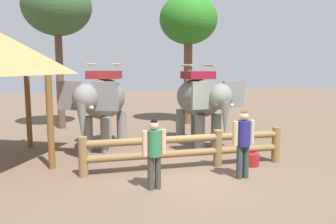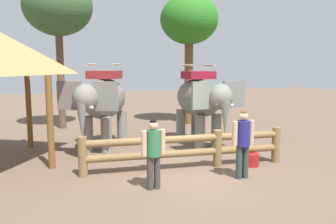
{
  "view_description": "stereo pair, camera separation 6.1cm",
  "coord_description": "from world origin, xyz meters",
  "px_view_note": "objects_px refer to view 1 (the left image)",
  "views": [
    {
      "loc": [
        -3.51,
        -8.09,
        2.82
      ],
      "look_at": [
        0.0,
        1.83,
        1.4
      ],
      "focal_mm": 35.92,
      "sensor_mm": 36.0,
      "label": 1
    },
    {
      "loc": [
        -3.45,
        -8.11,
        2.82
      ],
      "look_at": [
        0.0,
        1.83,
        1.4
      ],
      "focal_mm": 35.92,
      "sensor_mm": 36.0,
      "label": 2
    }
  ],
  "objects_px": {
    "log_fence": "(187,147)",
    "tourist_man_in_blue": "(243,139)",
    "feed_bucket": "(251,159)",
    "tree_far_left": "(188,22)",
    "elephant_near_left": "(102,101)",
    "elephant_center": "(201,100)",
    "tourist_woman_in_black": "(154,149)",
    "tree_back_center": "(57,8)"
  },
  "relations": [
    {
      "from": "tree_far_left",
      "to": "feed_bucket",
      "type": "distance_m",
      "value": 8.83
    },
    {
      "from": "tourist_woman_in_black",
      "to": "tree_back_center",
      "type": "xyz_separation_m",
      "value": [
        -1.72,
        8.89,
        4.46
      ]
    },
    {
      "from": "tree_far_left",
      "to": "tourist_man_in_blue",
      "type": "bearing_deg",
      "value": -103.28
    },
    {
      "from": "tree_far_left",
      "to": "tree_back_center",
      "type": "relative_size",
      "value": 0.93
    },
    {
      "from": "elephant_near_left",
      "to": "elephant_center",
      "type": "bearing_deg",
      "value": -10.4
    },
    {
      "from": "elephant_near_left",
      "to": "tourist_woman_in_black",
      "type": "xyz_separation_m",
      "value": [
        0.5,
        -4.4,
        -0.7
      ]
    },
    {
      "from": "log_fence",
      "to": "tourist_woman_in_black",
      "type": "bearing_deg",
      "value": -137.32
    },
    {
      "from": "elephant_center",
      "to": "tourist_woman_in_black",
      "type": "bearing_deg",
      "value": -127.68
    },
    {
      "from": "tourist_woman_in_black",
      "to": "feed_bucket",
      "type": "height_order",
      "value": "tourist_woman_in_black"
    },
    {
      "from": "elephant_near_left",
      "to": "tourist_woman_in_black",
      "type": "height_order",
      "value": "elephant_near_left"
    },
    {
      "from": "tree_back_center",
      "to": "feed_bucket",
      "type": "distance_m",
      "value": 10.76
    },
    {
      "from": "tourist_woman_in_black",
      "to": "tree_back_center",
      "type": "relative_size",
      "value": 0.24
    },
    {
      "from": "tree_far_left",
      "to": "tree_back_center",
      "type": "xyz_separation_m",
      "value": [
        -6.01,
        0.69,
        0.43
      ]
    },
    {
      "from": "tree_far_left",
      "to": "elephant_near_left",
      "type": "bearing_deg",
      "value": -141.53
    },
    {
      "from": "log_fence",
      "to": "tree_back_center",
      "type": "relative_size",
      "value": 0.85
    },
    {
      "from": "log_fence",
      "to": "elephant_center",
      "type": "xyz_separation_m",
      "value": [
        1.61,
        2.57,
        1.03
      ]
    },
    {
      "from": "tourist_man_in_blue",
      "to": "feed_bucket",
      "type": "relative_size",
      "value": 3.82
    },
    {
      "from": "log_fence",
      "to": "tree_back_center",
      "type": "height_order",
      "value": "tree_back_center"
    },
    {
      "from": "tourist_woman_in_black",
      "to": "tree_back_center",
      "type": "height_order",
      "value": "tree_back_center"
    },
    {
      "from": "log_fence",
      "to": "tree_back_center",
      "type": "distance_m",
      "value": 9.56
    },
    {
      "from": "elephant_near_left",
      "to": "tree_far_left",
      "type": "height_order",
      "value": "tree_far_left"
    },
    {
      "from": "elephant_near_left",
      "to": "feed_bucket",
      "type": "xyz_separation_m",
      "value": [
        3.67,
        -3.53,
        -1.47
      ]
    },
    {
      "from": "tourist_woman_in_black",
      "to": "elephant_center",
      "type": "bearing_deg",
      "value": 52.32
    },
    {
      "from": "log_fence",
      "to": "tourist_man_in_blue",
      "type": "xyz_separation_m",
      "value": [
        1.04,
        -1.21,
        0.41
      ]
    },
    {
      "from": "elephant_near_left",
      "to": "log_fence",
      "type": "bearing_deg",
      "value": -60.49
    },
    {
      "from": "log_fence",
      "to": "tree_far_left",
      "type": "bearing_deg",
      "value": 66.95
    },
    {
      "from": "elephant_near_left",
      "to": "tree_far_left",
      "type": "bearing_deg",
      "value": 38.47
    },
    {
      "from": "tourist_woman_in_black",
      "to": "feed_bucket",
      "type": "bearing_deg",
      "value": 15.34
    },
    {
      "from": "feed_bucket",
      "to": "tourist_woman_in_black",
      "type": "bearing_deg",
      "value": -164.66
    },
    {
      "from": "tree_far_left",
      "to": "feed_bucket",
      "type": "relative_size",
      "value": 13.66
    },
    {
      "from": "elephant_near_left",
      "to": "feed_bucket",
      "type": "relative_size",
      "value": 7.41
    },
    {
      "from": "log_fence",
      "to": "tourist_woman_in_black",
      "type": "height_order",
      "value": "tourist_woman_in_black"
    },
    {
      "from": "elephant_center",
      "to": "tree_far_left",
      "type": "relative_size",
      "value": 0.54
    },
    {
      "from": "tourist_woman_in_black",
      "to": "feed_bucket",
      "type": "distance_m",
      "value": 3.38
    },
    {
      "from": "tree_back_center",
      "to": "tourist_woman_in_black",
      "type": "bearing_deg",
      "value": -79.04
    },
    {
      "from": "elephant_center",
      "to": "elephant_near_left",
      "type": "bearing_deg",
      "value": 169.6
    },
    {
      "from": "log_fence",
      "to": "elephant_near_left",
      "type": "xyz_separation_m",
      "value": [
        -1.81,
        3.19,
        1.04
      ]
    },
    {
      "from": "log_fence",
      "to": "elephant_center",
      "type": "height_order",
      "value": "elephant_center"
    },
    {
      "from": "log_fence",
      "to": "tourist_man_in_blue",
      "type": "bearing_deg",
      "value": -49.34
    },
    {
      "from": "tourist_woman_in_black",
      "to": "tree_far_left",
      "type": "relative_size",
      "value": 0.26
    },
    {
      "from": "tree_back_center",
      "to": "elephant_center",
      "type": "bearing_deg",
      "value": -47.83
    },
    {
      "from": "tree_back_center",
      "to": "feed_bucket",
      "type": "bearing_deg",
      "value": -58.61
    }
  ]
}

